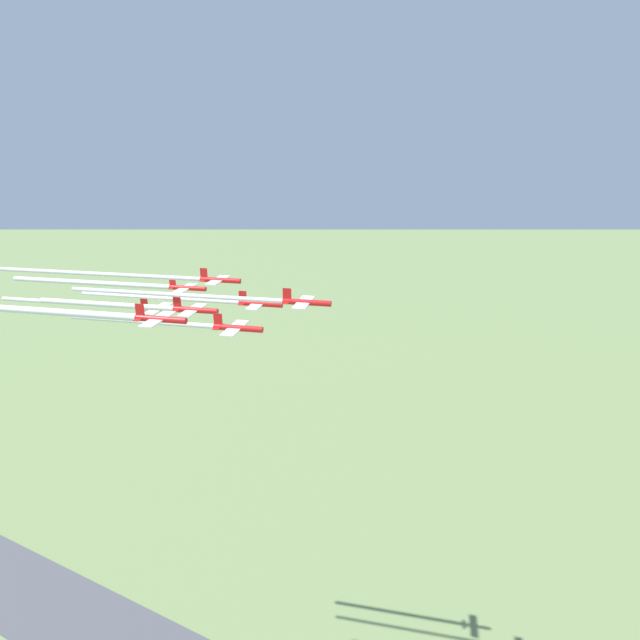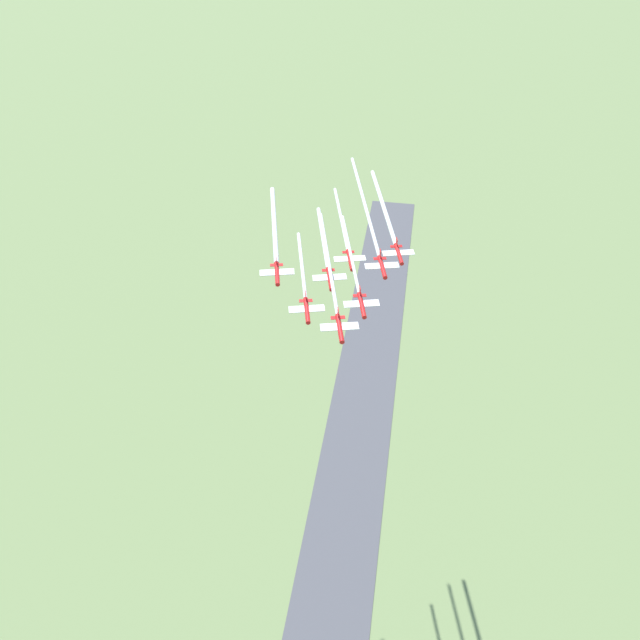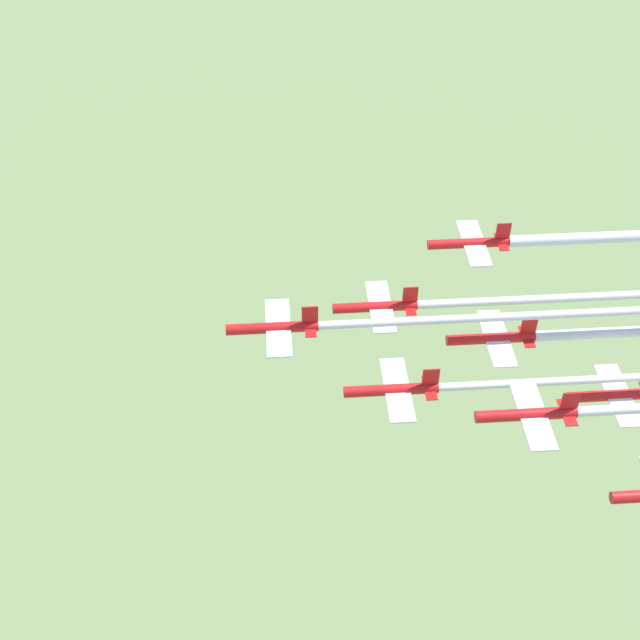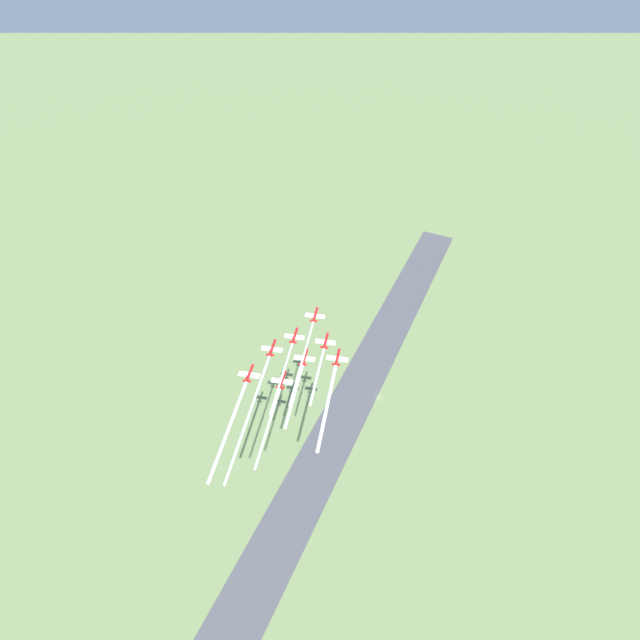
{
  "view_description": "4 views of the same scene",
  "coord_description": "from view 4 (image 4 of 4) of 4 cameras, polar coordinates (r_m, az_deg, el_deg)",
  "views": [
    {
      "loc": [
        38.5,
        54.17,
        145.6
      ],
      "look_at": [
        55.66,
        -27.0,
        117.77
      ],
      "focal_mm": 28.0,
      "sensor_mm": 36.0,
      "label": 1
    },
    {
      "loc": [
        -41.21,
        -17.27,
        207.91
      ],
      "look_at": [
        60.14,
        -25.02,
        121.47
      ],
      "focal_mm": 35.0,
      "sensor_mm": 36.0,
      "label": 2
    },
    {
      "loc": [
        59.27,
        -92.83,
        177.38
      ],
      "look_at": [
        63.38,
        -25.0,
        117.28
      ],
      "focal_mm": 50.0,
      "sensor_mm": 36.0,
      "label": 3
    },
    {
      "loc": [
        207.64,
        1.7,
        259.01
      ],
      "look_at": [
        55.15,
        -27.79,
        114.47
      ],
      "focal_mm": 28.0,
      "sensor_mm": 36.0,
      "label": 4
    }
  ],
  "objects": [
    {
      "name": "ground_plane",
      "position": [
        331.97,
        6.61,
        -8.75
      ],
      "size": [
        3000.0,
        3000.0,
        0.0
      ],
      "primitive_type": "plane",
      "color": "#6B7F4C"
    },
    {
      "name": "runway_strip",
      "position": [
        300.37,
        -0.39,
        -16.6
      ],
      "size": [
        526.36,
        155.65,
        0.2
      ],
      "rotation": [
        0.0,
        0.0,
        1.33
      ],
      "color": "#47474C",
      "rests_on": "ground_plane"
    },
    {
      "name": "jet_0",
      "position": [
        205.77,
        -0.57,
        0.53
      ],
      "size": [
        8.88,
        8.3,
        2.98
      ],
      "rotation": [
        0.0,
        0.0,
        1.58
      ],
      "color": "red"
    },
    {
      "name": "jet_1",
      "position": [
        201.06,
        -2.92,
        -1.88
      ],
      "size": [
        8.88,
        8.3,
        2.98
      ],
      "rotation": [
        0.0,
        0.0,
        1.58
      ],
      "color": "red"
    },
    {
      "name": "jet_2",
      "position": [
        199.67,
        0.65,
        -2.48
      ],
      "size": [
        8.88,
        8.3,
        2.98
      ],
      "rotation": [
        0.0,
        0.0,
        1.58
      ],
      "color": "red"
    },
    {
      "name": "jet_3",
      "position": [
        193.1,
        -5.49,
        -3.28
      ],
      "size": [
        8.88,
        8.3,
        2.98
      ],
      "rotation": [
        0.0,
        0.0,
        1.58
      ],
      "color": "red"
    },
    {
      "name": "jet_4",
      "position": [
        192.72,
        -1.77,
        -4.35
      ],
      "size": [
        8.88,
        8.3,
        2.98
      ],
      "rotation": [
        0.0,
        0.0,
        1.58
      ],
      "color": "red"
    },
    {
      "name": "jet_5",
      "position": [
        189.46,
        2.0,
        -4.38
      ],
      "size": [
        8.88,
        8.3,
        2.98
      ],
      "rotation": [
        0.0,
        0.0,
        1.58
      ],
      "color": "red"
    },
    {
      "name": "jet_6",
      "position": [
        190.63,
        -8.09,
        -6.15
      ],
      "size": [
        8.88,
        8.3,
        2.98
      ],
      "rotation": [
        0.0,
        0.0,
        1.58
      ],
      "color": "red"
    },
    {
      "name": "jet_7",
      "position": [
        188.62,
        -4.33,
        -6.94
      ],
      "size": [
        8.88,
        8.3,
        2.98
      ],
      "rotation": [
        0.0,
        0.0,
        1.58
      ],
      "color": "red"
    },
    {
      "name": "smoke_trail_0",
      "position": [
        188.16,
        -2.03,
        -4.63
      ],
      "size": [
        42.83,
        1.23,
        0.83
      ],
      "rotation": [
        0.0,
        0.0,
        1.58
      ],
      "color": "white"
    },
    {
      "name": "smoke_trail_1",
      "position": [
        186.95,
        -4.36,
        -6.46
      ],
      "size": [
        34.91,
        1.11,
        0.78
      ],
      "rotation": [
        0.0,
        0.0,
        1.58
      ],
      "color": "white"
    },
    {
      "name": "smoke_trail_2",
      "position": [
        187.59,
        -0.31,
        -6.38
      ],
      "size": [
        28.16,
        1.17,
        0.91
      ],
      "rotation": [
        0.0,
        0.0,
        1.58
      ],
      "color": "white"
    },
    {
      "name": "smoke_trail_3",
      "position": [
        174.24,
        -8.07,
        -10.54
      ],
      "size": [
        53.88,
        1.43,
        0.92
      ],
      "rotation": [
        0.0,
        0.0,
        1.58
      ],
      "color": "white"
    },
    {
      "name": "smoke_trail_4",
      "position": [
        181.06,
        -2.97,
        -8.59
      ],
      "size": [
        28.81,
        1.36,
        1.09
      ],
      "rotation": [
        0.0,
        0.0,
        1.58
      ],
      "color": "white"
    },
    {
      "name": "smoke_trail_5",
      "position": [
        175.02,
        0.82,
        -9.78
      ],
      "size": [
        37.32,
        1.62,
        1.27
      ],
      "rotation": [
        0.0,
        0.0,
        1.58
      ],
      "color": "white"
    },
    {
      "name": "smoke_trail_6",
      "position": [
        176.59,
        -10.39,
        -12.12
      ],
      "size": [
        41.43,
        1.58,
        1.19
      ],
      "rotation": [
        0.0,
        0.0,
        1.58
      ],
      "color": "white"
    },
    {
      "name": "smoke_trail_7",
      "position": [
        176.57,
        -5.95,
        -12.01
      ],
      "size": [
        33.39,
        1.2,
        0.89
      ],
      "rotation": [
        0.0,
        0.0,
        1.58
      ],
      "color": "white"
    }
  ]
}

